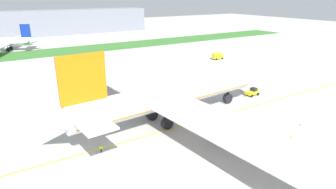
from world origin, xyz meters
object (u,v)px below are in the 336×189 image
at_px(pushback_tug, 252,92).
at_px(traffic_cone_near_nose, 301,124).
at_px(parked_airliner_far_centre, 5,42).
at_px(ground_crew_marshaller_front, 291,139).
at_px(airliner_foreground, 170,96).
at_px(service_truck_baggage_loader, 218,56).
at_px(ground_crew_wingwalker_port, 101,148).

relative_size(pushback_tug, traffic_cone_near_nose, 10.47).
bearing_deg(pushback_tug, parked_airliner_far_centre, 114.99).
bearing_deg(parked_airliner_far_centre, pushback_tug, -65.01).
height_order(ground_crew_marshaller_front, parked_airliner_far_centre, parked_airliner_far_centre).
distance_m(airliner_foreground, traffic_cone_near_nose, 31.61).
relative_size(ground_crew_marshaller_front, service_truck_baggage_loader, 0.30).
bearing_deg(airliner_foreground, service_truck_baggage_loader, 39.77).
relative_size(airliner_foreground, pushback_tug, 16.37).
distance_m(ground_crew_marshaller_front, traffic_cone_near_nose, 10.48).
bearing_deg(traffic_cone_near_nose, pushback_tug, 72.14).
height_order(ground_crew_wingwalker_port, traffic_cone_near_nose, ground_crew_wingwalker_port).
xyz_separation_m(ground_crew_wingwalker_port, ground_crew_marshaller_front, (34.64, -17.32, -0.00)).
height_order(airliner_foreground, traffic_cone_near_nose, airliner_foreground).
relative_size(traffic_cone_near_nose, parked_airliner_far_centre, 0.01).
bearing_deg(parked_airliner_far_centre, traffic_cone_near_nose, -70.71).
relative_size(pushback_tug, ground_crew_marshaller_front, 3.64).
relative_size(pushback_tug, ground_crew_wingwalker_port, 3.63).
distance_m(pushback_tug, ground_crew_marshaller_front, 30.25).
bearing_deg(ground_crew_wingwalker_port, parked_airliner_far_centre, 92.71).
height_order(airliner_foreground, parked_airliner_far_centre, airliner_foreground).
bearing_deg(service_truck_baggage_loader, ground_crew_wingwalker_port, -145.28).
bearing_deg(parked_airliner_far_centre, ground_crew_wingwalker_port, -87.29).
relative_size(ground_crew_marshaller_front, traffic_cone_near_nose, 2.87).
bearing_deg(ground_crew_wingwalker_port, traffic_cone_near_nose, -16.56).
bearing_deg(airliner_foreground, traffic_cone_near_nose, -37.04).
relative_size(airliner_foreground, parked_airliner_far_centre, 1.87).
height_order(traffic_cone_near_nose, service_truck_baggage_loader, service_truck_baggage_loader).
xyz_separation_m(airliner_foreground, parked_airliner_far_centre, (-25.69, 125.42, -1.66)).
xyz_separation_m(pushback_tug, ground_crew_wingwalker_port, (-51.08, -8.07, -0.02)).
bearing_deg(traffic_cone_near_nose, parked_airliner_far_centre, 109.29).
xyz_separation_m(traffic_cone_near_nose, parked_airliner_far_centre, (-50.43, 144.09, 4.51)).
distance_m(service_truck_baggage_loader, parked_airliner_far_centre, 113.74).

